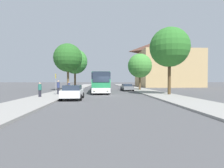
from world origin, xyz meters
name	(u,v)px	position (x,y,z in m)	size (l,w,h in m)	color
ground_plane	(108,95)	(0.00, 0.00, 0.00)	(300.00, 300.00, 0.00)	#4C4C4F
sidewalk_left	(54,95)	(-7.00, 0.00, 0.07)	(4.00, 120.00, 0.15)	gray
sidewalk_right	(160,95)	(7.00, 0.00, 0.07)	(4.00, 120.00, 0.15)	gray
building_right_background	(167,62)	(19.34, 30.16, 7.63)	(17.01, 15.04, 15.26)	tan
bus_front	(100,82)	(-1.07, 5.83, 1.72)	(3.07, 11.42, 3.20)	silver
bus_middle	(100,81)	(-1.17, 19.10, 1.73)	(3.08, 11.58, 3.23)	silver
parked_car_left_curb	(73,92)	(-3.84, -4.51, 0.78)	(2.19, 4.40, 1.49)	silver
parked_car_right_near	(127,87)	(3.94, 9.64, 0.70)	(2.14, 4.14, 1.31)	slate
bus_stop_sign	(56,82)	(-6.73, -0.04, 1.84)	(0.08, 0.45, 2.74)	gray
pedestrian_waiting_near	(58,87)	(-6.59, 0.65, 1.08)	(0.36, 0.36, 1.82)	#23232D
pedestrian_waiting_far	(69,87)	(-5.89, 4.38, 0.96)	(0.36, 0.36, 1.62)	#23232D
pedestrian_walking_back	(40,90)	(-7.72, -3.05, 0.95)	(0.36, 0.36, 1.60)	#23232D
tree_left_near	(68,58)	(-7.39, 11.57, 6.37)	(5.52, 5.52, 8.99)	brown
tree_left_far	(75,62)	(-6.62, 15.44, 6.08)	(5.41, 5.41, 8.65)	#513D23
tree_right_near	(169,47)	(8.07, -0.49, 6.32)	(5.16, 5.16, 8.77)	#513D23
tree_right_mid	(140,66)	(6.71, 11.16, 4.87)	(4.73, 4.73, 7.10)	brown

